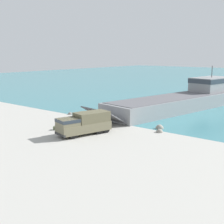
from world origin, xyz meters
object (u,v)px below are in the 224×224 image
Objects in this scene: landing_craft at (186,98)px; military_truck at (84,123)px; cargo_crate at (56,128)px; soldier_on_ramp at (72,122)px.

landing_craft reaches higher than military_truck.
cargo_crate is (-6.15, -27.40, -1.72)m from landing_craft.
landing_craft reaches higher than cargo_crate.
soldier_on_ramp is 2.47m from cargo_crate.
cargo_crate is (-1.51, -1.77, -0.81)m from soldier_on_ramp.
military_truck is 4.19× the size of soldier_on_ramp.
soldier_on_ramp is at bearing -91.42° from landing_craft.
military_truck reaches higher than cargo_crate.
landing_craft is at bearing 77.35° from cargo_crate.
cargo_crate is (-4.82, -0.79, -1.27)m from military_truck.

